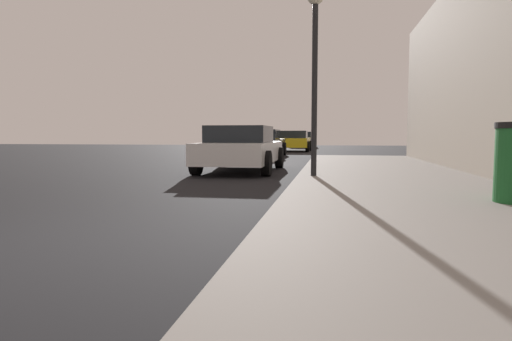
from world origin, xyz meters
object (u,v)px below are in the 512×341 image
street_lamp (315,46)px  car_black (262,143)px  car_silver (302,139)px  car_white (241,148)px  car_yellow (294,141)px

street_lamp → car_black: (-2.84, 11.07, -2.23)m
street_lamp → car_silver: bearing=94.2°
car_black → car_white: bearing=-85.2°
car_silver → car_yellow: bearing=-89.3°
street_lamp → car_black: bearing=104.4°
car_silver → street_lamp: bearing=-85.8°
car_white → car_silver: bearing=89.7°
car_black → car_silver: bearing=87.0°
car_white → car_silver: size_ratio=0.94×
car_yellow → car_silver: bearing=90.7°
car_white → car_silver: 24.43m
street_lamp → car_yellow: 18.26m
car_black → car_silver: size_ratio=0.94×
street_lamp → car_black: 11.64m
street_lamp → car_black: size_ratio=0.92×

